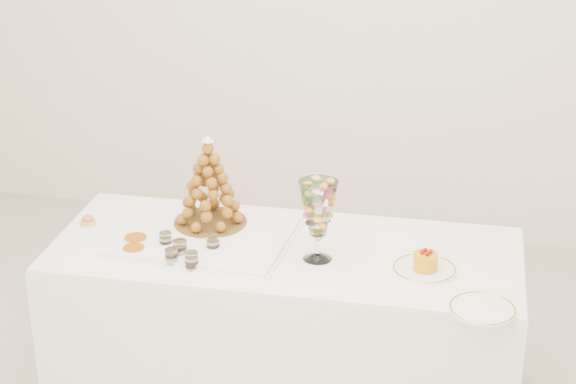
# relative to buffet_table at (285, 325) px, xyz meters

# --- Properties ---
(buffet_table) EXTENTS (1.80, 0.77, 0.68)m
(buffet_table) POSITION_rel_buffet_table_xyz_m (0.00, 0.00, 0.00)
(buffet_table) COLOR white
(buffet_table) RESTS_ON ground
(lace_tray) EXTENTS (0.68, 0.52, 0.02)m
(lace_tray) POSITION_rel_buffet_table_xyz_m (-0.33, 0.00, 0.35)
(lace_tray) COLOR white
(lace_tray) RESTS_ON buffet_table
(macaron_vase) EXTENTS (0.14, 0.14, 0.31)m
(macaron_vase) POSITION_rel_buffet_table_xyz_m (0.14, -0.06, 0.54)
(macaron_vase) COLOR white
(macaron_vase) RESTS_ON buffet_table
(cake_plate) EXTENTS (0.23, 0.23, 0.01)m
(cake_plate) POSITION_rel_buffet_table_xyz_m (0.53, -0.06, 0.34)
(cake_plate) COLOR white
(cake_plate) RESTS_ON buffet_table
(spare_plate) EXTENTS (0.23, 0.23, 0.01)m
(spare_plate) POSITION_rel_buffet_table_xyz_m (0.75, -0.30, 0.34)
(spare_plate) COLOR white
(spare_plate) RESTS_ON buffet_table
(pink_tart) EXTENTS (0.06, 0.06, 0.04)m
(pink_tart) POSITION_rel_buffet_table_xyz_m (-0.81, 0.03, 0.36)
(pink_tart) COLOR tan
(pink_tart) RESTS_ON buffet_table
(verrine_a) EXTENTS (0.05, 0.05, 0.06)m
(verrine_a) POSITION_rel_buffet_table_xyz_m (-0.44, -0.10, 0.37)
(verrine_a) COLOR white
(verrine_a) RESTS_ON buffet_table
(verrine_b) EXTENTS (0.06, 0.06, 0.07)m
(verrine_b) POSITION_rel_buffet_table_xyz_m (-0.36, -0.17, 0.38)
(verrine_b) COLOR white
(verrine_b) RESTS_ON buffet_table
(verrine_c) EXTENTS (0.06, 0.06, 0.07)m
(verrine_c) POSITION_rel_buffet_table_xyz_m (-0.26, -0.09, 0.37)
(verrine_c) COLOR white
(verrine_c) RESTS_ON buffet_table
(verrine_d) EXTENTS (0.06, 0.06, 0.06)m
(verrine_d) POSITION_rel_buffet_table_xyz_m (-0.37, -0.22, 0.37)
(verrine_d) COLOR white
(verrine_d) RESTS_ON buffet_table
(verrine_e) EXTENTS (0.05, 0.05, 0.07)m
(verrine_e) POSITION_rel_buffet_table_xyz_m (-0.29, -0.23, 0.37)
(verrine_e) COLOR white
(verrine_e) RESTS_ON buffet_table
(ramekin_back) EXTENTS (0.10, 0.10, 0.03)m
(ramekin_back) POSITION_rel_buffet_table_xyz_m (-0.56, -0.10, 0.35)
(ramekin_back) COLOR white
(ramekin_back) RESTS_ON buffet_table
(ramekin_front) EXTENTS (0.09, 0.09, 0.03)m
(ramekin_front) POSITION_rel_buffet_table_xyz_m (-0.54, -0.18, 0.35)
(ramekin_front) COLOR white
(ramekin_front) RESTS_ON buffet_table
(croquembouche) EXTENTS (0.29, 0.29, 0.36)m
(croquembouche) POSITION_rel_buffet_table_xyz_m (-0.33, 0.11, 0.54)
(croquembouche) COLOR brown
(croquembouche) RESTS_ON lace_tray
(mousse_cake) EXTENTS (0.09, 0.09, 0.08)m
(mousse_cake) POSITION_rel_buffet_table_xyz_m (0.54, -0.07, 0.38)
(mousse_cake) COLOR #CC8C09
(mousse_cake) RESTS_ON cake_plate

